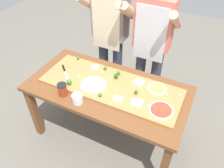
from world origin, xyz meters
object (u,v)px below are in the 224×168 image
at_px(pizza_whole_white_garlic, 94,85).
at_px(cook_right, 152,39).
at_px(chefs_knife, 65,70).
at_px(sauce_jar, 62,90).
at_px(pizza_whole_pesto_green, 157,88).
at_px(broccoli_floret_center_left, 136,92).
at_px(broccoli_floret_back_right, 100,95).
at_px(pizza_slice_near_right, 118,99).
at_px(cheese_crumble_c, 102,71).
at_px(pizza_slice_center, 95,67).
at_px(cheese_crumble_a, 180,94).
at_px(broccoli_floret_front_right, 78,58).
at_px(broccoli_floret_front_mid, 119,73).
at_px(pizza_whole_tomato_red, 161,110).
at_px(cheese_crumble_d, 167,95).
at_px(pizza_slice_near_left, 137,103).
at_px(cheese_crumble_b, 110,78).
at_px(broccoli_floret_back_left, 69,82).
at_px(cheese_crumble_e, 78,76).
at_px(cook_left, 110,29).
at_px(prep_table, 107,95).
at_px(pizza_slice_far_left, 139,82).
at_px(broccoli_floret_front_left, 116,76).
at_px(flour_cup, 77,99).
at_px(broccoli_floret_center_right, 105,68).

xyz_separation_m(pizza_whole_white_garlic, cook_right, (0.32, 0.73, 0.22)).
relative_size(chefs_knife, sauce_jar, 1.69).
xyz_separation_m(chefs_knife, pizza_whole_pesto_green, (0.96, 0.16, 0.00)).
relative_size(broccoli_floret_center_left, broccoli_floret_back_right, 1.14).
bearing_deg(pizza_slice_near_right, cheese_crumble_c, 137.52).
height_order(pizza_slice_center, cheese_crumble_a, same).
relative_size(broccoli_floret_front_right, cheese_crumble_c, 2.99).
height_order(broccoli_floret_front_mid, cheese_crumble_a, broccoli_floret_front_mid).
relative_size(pizza_whole_tomato_red, broccoli_floret_front_mid, 4.51).
bearing_deg(cheese_crumble_d, pizza_slice_near_left, -134.74).
distance_m(broccoli_floret_back_right, cheese_crumble_b, 0.28).
bearing_deg(broccoli_floret_back_left, sauce_jar, -87.37).
bearing_deg(pizza_slice_near_right, pizza_whole_tomato_red, 6.27).
bearing_deg(broccoli_floret_center_left, broccoli_floret_back_left, -165.00).
xyz_separation_m(broccoli_floret_back_right, cheese_crumble_d, (0.55, 0.29, -0.02)).
height_order(cheese_crumble_a, cook_right, cook_right).
bearing_deg(sauce_jar, cheese_crumble_e, 89.97).
xyz_separation_m(chefs_knife, cheese_crumble_e, (0.18, -0.01, 0.00)).
bearing_deg(broccoli_floret_back_right, cook_left, 111.07).
xyz_separation_m(pizza_slice_near_left, cook_left, (-0.66, 0.77, 0.22)).
relative_size(pizza_slice_center, broccoli_floret_front_mid, 1.59).
height_order(prep_table, pizza_slice_far_left, pizza_slice_far_left).
distance_m(pizza_whole_tomato_red, pizza_whole_pesto_green, 0.28).
height_order(pizza_slice_near_right, cheese_crumble_a, same).
distance_m(pizza_whole_pesto_green, cheese_crumble_b, 0.48).
relative_size(pizza_whole_pesto_green, broccoli_floret_front_left, 2.87).
height_order(cook_left, cook_right, same).
relative_size(cheese_crumble_d, flour_cup, 0.15).
bearing_deg(broccoli_floret_back_right, prep_table, 95.07).
bearing_deg(pizza_slice_far_left, cook_right, 96.72).
relative_size(cheese_crumble_c, cook_right, 0.01).
distance_m(cheese_crumble_b, sauce_jar, 0.49).
bearing_deg(pizza_slice_near_right, broccoli_floret_back_left, -176.73).
bearing_deg(pizza_slice_far_left, broccoli_floret_front_right, 174.67).
relative_size(broccoli_floret_center_left, cook_right, 0.03).
relative_size(broccoli_floret_front_left, cheese_crumble_d, 4.36).
bearing_deg(cheese_crumble_a, pizza_whole_pesto_green, -175.30).
bearing_deg(cook_left, pizza_slice_center, -82.64).
relative_size(pizza_slice_near_right, broccoli_floret_center_left, 1.64).
height_order(pizza_whole_pesto_green, cheese_crumble_a, pizza_whole_pesto_green).
bearing_deg(cheese_crumble_b, broccoli_floret_front_mid, 59.48).
relative_size(prep_table, broccoli_floret_center_left, 32.94).
bearing_deg(cook_left, broccoli_floret_front_mid, -54.28).
bearing_deg(broccoli_floret_front_right, broccoli_floret_center_left, -16.36).
distance_m(cheese_crumble_e, cook_left, 0.72).
bearing_deg(cook_right, broccoli_floret_front_mid, -109.83).
height_order(pizza_slice_center, broccoli_floret_center_right, broccoli_floret_center_right).
height_order(broccoli_floret_center_left, cheese_crumble_c, broccoli_floret_center_left).
relative_size(broccoli_floret_front_left, sauce_jar, 0.51).
height_order(pizza_whole_white_garlic, broccoli_floret_back_right, broccoli_floret_back_right).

